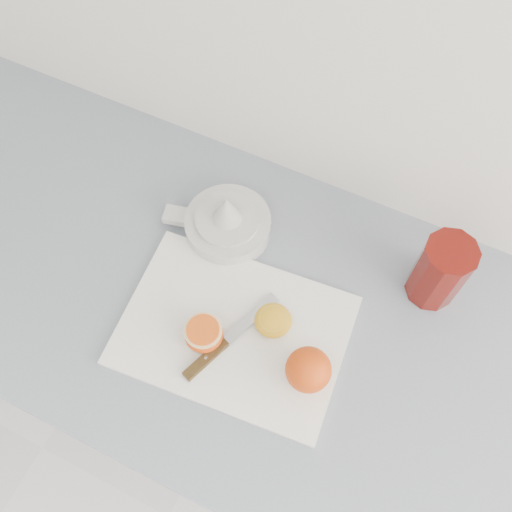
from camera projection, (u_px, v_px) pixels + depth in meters
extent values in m
cube|color=silver|center=(272.00, 388.00, 1.39)|extent=(2.22, 0.60, 0.86)
cube|color=gray|center=(279.00, 322.00, 1.00)|extent=(2.27, 0.64, 0.03)
cube|color=white|center=(234.00, 330.00, 0.97)|extent=(0.40, 0.30, 0.01)
sphere|color=#D04F00|center=(308.00, 370.00, 0.90)|extent=(0.07, 0.07, 0.07)
ellipsoid|color=#D04F00|center=(204.00, 334.00, 0.94)|extent=(0.06, 0.06, 0.04)
cylinder|color=#FFDD90|center=(203.00, 330.00, 0.93)|extent=(0.06, 0.06, 0.00)
cylinder|color=orange|center=(203.00, 330.00, 0.92)|extent=(0.05, 0.05, 0.00)
ellipsoid|color=gold|center=(273.00, 320.00, 0.96)|extent=(0.06, 0.06, 0.03)
cylinder|color=gold|center=(273.00, 319.00, 0.95)|extent=(0.05, 0.05, 0.00)
cube|color=#432F15|center=(206.00, 359.00, 0.93)|extent=(0.05, 0.09, 0.01)
cube|color=#B7B7BC|center=(251.00, 318.00, 0.97)|extent=(0.06, 0.11, 0.00)
cylinder|color=#B7B7BC|center=(206.00, 359.00, 0.93)|extent=(0.01, 0.01, 0.01)
cylinder|color=silver|center=(228.00, 225.00, 1.05)|extent=(0.16, 0.16, 0.04)
cylinder|color=silver|center=(228.00, 219.00, 1.03)|extent=(0.12, 0.12, 0.01)
cone|color=silver|center=(227.00, 209.00, 1.00)|extent=(0.05, 0.05, 0.06)
cube|color=silver|center=(178.00, 216.00, 1.06)|extent=(0.06, 0.05, 0.02)
ellipsoid|color=#C64E07|center=(234.00, 222.00, 1.02)|extent=(0.01, 0.01, 0.00)
ellipsoid|color=#C64E07|center=(221.00, 209.00, 1.03)|extent=(0.01, 0.01, 0.00)
ellipsoid|color=#C64E07|center=(224.00, 224.00, 1.02)|extent=(0.01, 0.01, 0.00)
ellipsoid|color=#C64E07|center=(240.00, 215.00, 1.03)|extent=(0.01, 0.01, 0.00)
cylinder|color=#650D07|center=(440.00, 272.00, 0.95)|extent=(0.09, 0.09, 0.14)
cylinder|color=#E66A01|center=(431.00, 285.00, 1.00)|extent=(0.07, 0.07, 0.02)
cylinder|color=#650D07|center=(453.00, 252.00, 0.89)|extent=(0.09, 0.09, 0.00)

